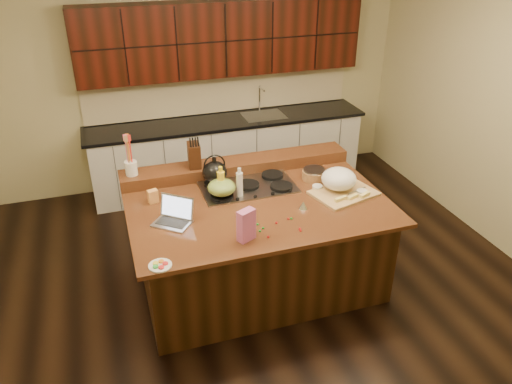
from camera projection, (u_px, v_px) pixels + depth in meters
name	position (u px, v px, depth m)	size (l,w,h in m)	color
room	(258.00, 160.00, 4.45)	(5.52, 5.02, 2.72)	black
island	(258.00, 242.00, 4.88)	(2.40, 1.60, 0.92)	black
back_ledge	(237.00, 166.00, 5.21)	(2.40, 0.30, 0.12)	black
cooktop	(248.00, 186.00, 4.90)	(0.92, 0.52, 0.05)	gray
back_counter	(227.00, 115.00, 6.57)	(3.70, 0.66, 2.40)	silver
kettle	(215.00, 172.00, 4.86)	(0.24, 0.24, 0.22)	black
green_bowl	(222.00, 187.00, 4.66)	(0.27, 0.27, 0.15)	olive
laptop	(174.00, 216.00, 4.33)	(0.40, 0.39, 0.22)	#B7B7BC
oil_bottle	(221.00, 185.00, 4.67)	(0.07, 0.07, 0.27)	yellow
vinegar_bottle	(240.00, 185.00, 4.69)	(0.06, 0.06, 0.25)	silver
wooden_tray	(340.00, 182.00, 4.78)	(0.67, 0.56, 0.24)	tan
ramekin_a	(317.00, 188.00, 4.86)	(0.10, 0.10, 0.04)	white
ramekin_b	(362.00, 192.00, 4.78)	(0.10, 0.10, 0.04)	white
ramekin_c	(350.00, 181.00, 4.99)	(0.10, 0.10, 0.04)	white
strainer_bowl	(314.00, 175.00, 5.06)	(0.24, 0.24, 0.09)	#996B3F
kitchen_timer	(303.00, 205.00, 4.53)	(0.08, 0.08, 0.07)	silver
pink_bag	(246.00, 225.00, 4.04)	(0.15, 0.08, 0.28)	#C25B95
candy_plate	(160.00, 266.00, 3.79)	(0.18, 0.18, 0.01)	white
package_box	(153.00, 196.00, 4.62)	(0.09, 0.06, 0.13)	#EDA253
utensil_crock	(131.00, 168.00, 4.86)	(0.12, 0.12, 0.14)	white
knife_block	(194.00, 155.00, 5.01)	(0.12, 0.20, 0.24)	black
gumdrop_0	(276.00, 223.00, 4.32)	(0.02, 0.02, 0.02)	red
gumdrop_1	(263.00, 228.00, 4.24)	(0.02, 0.02, 0.02)	#198C26
gumdrop_2	(300.00, 231.00, 4.21)	(0.02, 0.02, 0.02)	red
gumdrop_3	(260.00, 231.00, 4.20)	(0.02, 0.02, 0.02)	#198C26
gumdrop_4	(268.00, 237.00, 4.13)	(0.02, 0.02, 0.02)	red
gumdrop_5	(258.00, 224.00, 4.30)	(0.02, 0.02, 0.02)	#198C26
gumdrop_6	(300.00, 229.00, 4.23)	(0.02, 0.02, 0.02)	red
gumdrop_7	(291.00, 218.00, 4.38)	(0.02, 0.02, 0.02)	#198C26
gumdrop_8	(288.00, 219.00, 4.38)	(0.02, 0.02, 0.02)	red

